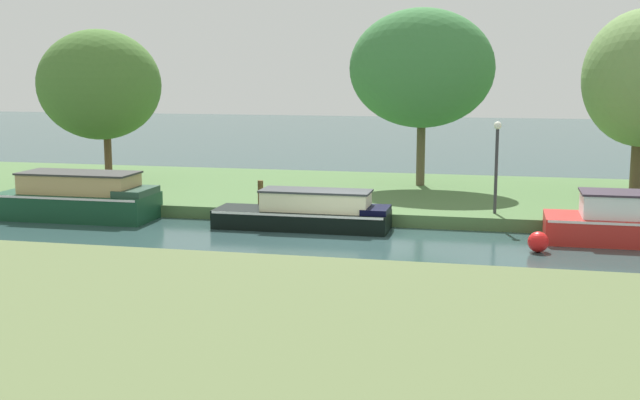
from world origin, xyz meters
name	(u,v)px	position (x,y,z in m)	size (l,w,h in m)	color
ground_plane	(344,239)	(0.00, 0.00, 0.00)	(120.00, 120.00, 0.00)	#2B4645
riverbank_far	(380,195)	(0.00, 7.00, 0.20)	(72.00, 10.00, 0.40)	#4C6E3D
riverbank_near	(248,330)	(0.00, -9.00, 0.20)	(72.00, 10.00, 0.40)	#58673D
forest_barge	(79,198)	(-8.97, 1.20, 0.67)	(5.09, 1.98, 1.53)	#144028
red_narrowboat	(626,222)	(7.78, 1.20, 0.61)	(4.18, 1.86, 1.44)	red
black_cruiser	(308,213)	(-1.37, 1.20, 0.50)	(5.34, 1.52, 1.21)	black
willow_tree_left	(98,85)	(-10.99, 6.61, 4.19)	(5.03, 3.38, 5.92)	brown
willow_tree_centre	(421,68)	(1.31, 8.13, 4.82)	(5.39, 3.24, 6.64)	brown
lamp_post	(497,156)	(4.18, 2.91, 2.19)	(0.24, 0.24, 2.83)	#333338
mooring_post_near	(261,194)	(-3.21, 2.37, 0.83)	(0.18, 0.18, 0.87)	#513C1F
channel_buoy	(538,242)	(5.36, -0.53, 0.28)	(0.55, 0.55, 0.55)	red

